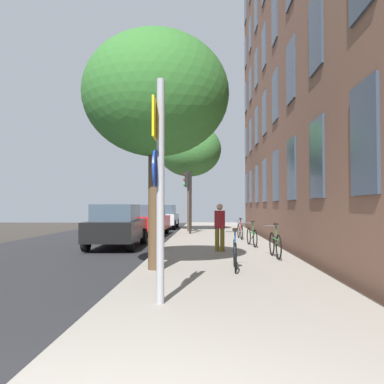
{
  "coord_description": "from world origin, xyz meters",
  "views": [
    {
      "loc": [
        0.65,
        -2.21,
        1.59
      ],
      "look_at": [
        0.2,
        10.29,
        2.0
      ],
      "focal_mm": 38.71,
      "sensor_mm": 36.0,
      "label": 1
    }
  ],
  "objects_px": {
    "tree_near": "(156,96)",
    "bicycle_3": "(240,231)",
    "pedestrian_0": "(220,224)",
    "tree_far": "(190,150)",
    "bicycle_0": "(235,253)",
    "car_2": "(164,216)",
    "traffic_light": "(188,190)",
    "sign_post": "(159,176)",
    "bicycle_2": "(252,236)",
    "bicycle_1": "(275,244)",
    "car_1": "(149,220)",
    "car_0": "(117,225)"
  },
  "relations": [
    {
      "from": "tree_near",
      "to": "bicycle_3",
      "type": "height_order",
      "value": "tree_near"
    },
    {
      "from": "tree_near",
      "to": "pedestrian_0",
      "type": "relative_size",
      "value": 3.61
    },
    {
      "from": "tree_far",
      "to": "bicycle_0",
      "type": "relative_size",
      "value": 3.84
    },
    {
      "from": "bicycle_3",
      "to": "car_2",
      "type": "distance_m",
      "value": 10.79
    },
    {
      "from": "car_2",
      "to": "traffic_light",
      "type": "bearing_deg",
      "value": -73.53
    },
    {
      "from": "sign_post",
      "to": "tree_far",
      "type": "relative_size",
      "value": 0.54
    },
    {
      "from": "bicycle_2",
      "to": "bicycle_3",
      "type": "distance_m",
      "value": 3.2
    },
    {
      "from": "bicycle_1",
      "to": "car_1",
      "type": "xyz_separation_m",
      "value": [
        -4.98,
        9.99,
        0.34
      ]
    },
    {
      "from": "tree_far",
      "to": "bicycle_1",
      "type": "distance_m",
      "value": 13.07
    },
    {
      "from": "tree_near",
      "to": "bicycle_0",
      "type": "distance_m",
      "value": 4.09
    },
    {
      "from": "tree_far",
      "to": "pedestrian_0",
      "type": "bearing_deg",
      "value": -82.28
    },
    {
      "from": "bicycle_2",
      "to": "pedestrian_0",
      "type": "xyz_separation_m",
      "value": [
        -1.22,
        -1.8,
        0.52
      ]
    },
    {
      "from": "bicycle_2",
      "to": "car_2",
      "type": "height_order",
      "value": "car_2"
    },
    {
      "from": "tree_near",
      "to": "pedestrian_0",
      "type": "distance_m",
      "value": 5.21
    },
    {
      "from": "bicycle_0",
      "to": "bicycle_3",
      "type": "bearing_deg",
      "value": 84.66
    },
    {
      "from": "car_0",
      "to": "car_1",
      "type": "bearing_deg",
      "value": 87.07
    },
    {
      "from": "sign_post",
      "to": "pedestrian_0",
      "type": "xyz_separation_m",
      "value": [
        1.14,
        7.12,
        -1.04
      ]
    },
    {
      "from": "traffic_light",
      "to": "pedestrian_0",
      "type": "distance_m",
      "value": 8.52
    },
    {
      "from": "car_2",
      "to": "bicycle_0",
      "type": "bearing_deg",
      "value": -79.16
    },
    {
      "from": "sign_post",
      "to": "bicycle_1",
      "type": "bearing_deg",
      "value": 64.49
    },
    {
      "from": "traffic_light",
      "to": "tree_far",
      "type": "distance_m",
      "value": 3.23
    },
    {
      "from": "sign_post",
      "to": "tree_near",
      "type": "distance_m",
      "value": 3.95
    },
    {
      "from": "bicycle_1",
      "to": "car_0",
      "type": "xyz_separation_m",
      "value": [
        -5.3,
        3.69,
        0.34
      ]
    },
    {
      "from": "bicycle_0",
      "to": "car_1",
      "type": "xyz_separation_m",
      "value": [
        -3.7,
        12.22,
        0.35
      ]
    },
    {
      "from": "traffic_light",
      "to": "bicycle_0",
      "type": "distance_m",
      "value": 12.34
    },
    {
      "from": "car_2",
      "to": "bicycle_3",
      "type": "bearing_deg",
      "value": -65.96
    },
    {
      "from": "car_1",
      "to": "car_2",
      "type": "bearing_deg",
      "value": 88.85
    },
    {
      "from": "pedestrian_0",
      "to": "bicycle_3",
      "type": "bearing_deg",
      "value": 78.11
    },
    {
      "from": "bicycle_1",
      "to": "bicycle_2",
      "type": "distance_m",
      "value": 3.38
    },
    {
      "from": "bicycle_2",
      "to": "car_2",
      "type": "relative_size",
      "value": 0.4
    },
    {
      "from": "traffic_light",
      "to": "car_0",
      "type": "relative_size",
      "value": 0.73
    },
    {
      "from": "traffic_light",
      "to": "bicycle_1",
      "type": "relative_size",
      "value": 1.98
    },
    {
      "from": "bicycle_1",
      "to": "tree_near",
      "type": "bearing_deg",
      "value": -144.03
    },
    {
      "from": "sign_post",
      "to": "bicycle_3",
      "type": "bearing_deg",
      "value": 79.76
    },
    {
      "from": "bicycle_1",
      "to": "pedestrian_0",
      "type": "bearing_deg",
      "value": 134.04
    },
    {
      "from": "pedestrian_0",
      "to": "traffic_light",
      "type": "bearing_deg",
      "value": 99.58
    },
    {
      "from": "bicycle_3",
      "to": "car_2",
      "type": "relative_size",
      "value": 0.4
    },
    {
      "from": "traffic_light",
      "to": "bicycle_0",
      "type": "relative_size",
      "value": 2.02
    },
    {
      "from": "car_1",
      "to": "car_2",
      "type": "distance_m",
      "value": 6.43
    },
    {
      "from": "bicycle_0",
      "to": "car_0",
      "type": "xyz_separation_m",
      "value": [
        -4.02,
        5.92,
        0.35
      ]
    },
    {
      "from": "traffic_light",
      "to": "car_1",
      "type": "xyz_separation_m",
      "value": [
        -2.07,
        0.14,
        -1.54
      ]
    },
    {
      "from": "bicycle_3",
      "to": "pedestrian_0",
      "type": "distance_m",
      "value": 5.14
    },
    {
      "from": "tree_far",
      "to": "bicycle_3",
      "type": "xyz_separation_m",
      "value": [
        2.47,
        -5.42,
        -4.32
      ]
    },
    {
      "from": "tree_near",
      "to": "bicycle_3",
      "type": "bearing_deg",
      "value": 73.3
    },
    {
      "from": "bicycle_0",
      "to": "car_0",
      "type": "distance_m",
      "value": 7.17
    },
    {
      "from": "traffic_light",
      "to": "bicycle_2",
      "type": "bearing_deg",
      "value": -67.97
    },
    {
      "from": "car_0",
      "to": "car_2",
      "type": "distance_m",
      "value": 12.73
    },
    {
      "from": "sign_post",
      "to": "tree_far",
      "type": "distance_m",
      "value": 17.76
    },
    {
      "from": "traffic_light",
      "to": "car_1",
      "type": "relative_size",
      "value": 0.73
    },
    {
      "from": "bicycle_0",
      "to": "pedestrian_0",
      "type": "xyz_separation_m",
      "value": [
        -0.23,
        3.8,
        0.5
      ]
    }
  ]
}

